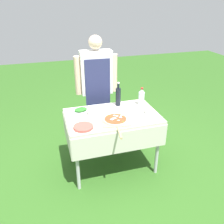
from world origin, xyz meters
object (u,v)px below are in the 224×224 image
Objects in this scene: prep_table at (112,122)px; water_bottle at (141,97)px; pizza_on_peel at (116,120)px; plate_stack at (83,127)px; sauce_jar at (149,111)px; mixing_tub at (95,111)px; person_cook at (97,83)px; oil_bottle at (118,96)px; herb_container at (81,110)px.

water_bottle is at bearing 20.79° from prep_table.
plate_stack is at bearing -164.72° from pizza_on_peel.
sauce_jar is (-0.01, -0.26, -0.08)m from water_bottle.
pizza_on_peel is 3.42× the size of mixing_tub.
person_cook is 0.66m from mixing_tub.
mixing_tub is (-0.19, 0.23, 0.04)m from pizza_on_peel.
oil_bottle is 1.44× the size of plate_stack.
pizza_on_peel is 2.59× the size of herb_container.
sauce_jar is (0.44, -0.09, 0.14)m from prep_table.
herb_container is (-0.32, -0.47, -0.16)m from person_cook.
prep_table is at bearing -122.10° from oil_bottle.
plate_stack is (-0.20, -0.28, -0.04)m from mixing_tub.
herb_container is 0.43m from plate_stack.
oil_bottle is at bearing 129.50° from sauce_jar.
oil_bottle reaches higher than prep_table.
water_bottle is at bearing 24.36° from plate_stack.
plate_stack is (-0.40, -0.21, 0.11)m from prep_table.
mixing_tub is (-0.36, -0.19, -0.08)m from oil_bottle.
mixing_tub is at bearing -152.42° from oil_bottle.
prep_table is 0.20m from pizza_on_peel.
water_bottle is (0.48, -0.51, -0.07)m from person_cook.
person_cook reaches higher than mixing_tub.
oil_bottle is 1.32× the size of water_bottle.
prep_table is at bearing 94.96° from person_cook.
oil_bottle is 1.91× the size of mixing_tub.
oil_bottle reaches higher than pizza_on_peel.
water_bottle reaches higher than plate_stack.
herb_container is 2.54× the size of sauce_jar.
oil_bottle reaches higher than herb_container.
water_bottle is at bearing -14.63° from oil_bottle.
person_cook reaches higher than herb_container.
water_bottle is at bearing 9.41° from mixing_tub.
prep_table is 0.43m from herb_container.
pizza_on_peel reaches higher than prep_table.
pizza_on_peel is at bearing -143.66° from water_bottle.
water_bottle is 2.79× the size of sauce_jar.
prep_table is 4.70× the size of water_bottle.
herb_container is at bearing 177.18° from water_bottle.
plate_stack is at bearing -125.48° from mixing_tub.
sauce_jar is (0.84, 0.12, 0.03)m from plate_stack.
pizza_on_peel reaches higher than plate_stack.
mixing_tub is (-0.65, -0.11, -0.06)m from water_bottle.
mixing_tub is 0.66m from sauce_jar.
person_cook is at bearing 92.45° from prep_table.
plate_stack is 0.84m from sauce_jar.
person_cook is 0.87m from pizza_on_peel.
mixing_tub is 0.75× the size of plate_stack.
pizza_on_peel is 0.46m from oil_bottle.
prep_table is 5.16× the size of herb_container.
mixing_tub reaches higher than sauce_jar.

